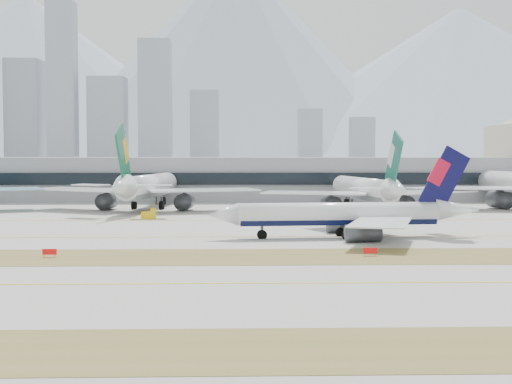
{
  "coord_description": "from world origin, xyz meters",
  "views": [
    {
      "loc": [
        2.15,
        -142.29,
        15.9
      ],
      "look_at": [
        6.47,
        18.0,
        7.5
      ],
      "focal_mm": 50.0,
      "sensor_mm": 36.0,
      "label": 1
    }
  ],
  "objects_px": {
    "widebody_cathay": "(366,190)",
    "terminal": "(231,178)",
    "widebody_eva": "(147,188)",
    "taxiing_airliner": "(348,215)"
  },
  "relations": [
    {
      "from": "widebody_eva",
      "to": "terminal",
      "type": "bearing_deg",
      "value": -17.94
    },
    {
      "from": "widebody_cathay",
      "to": "terminal",
      "type": "relative_size",
      "value": 0.22
    },
    {
      "from": "widebody_cathay",
      "to": "terminal",
      "type": "xyz_separation_m",
      "value": [
        -38.59,
        57.92,
        1.59
      ]
    },
    {
      "from": "widebody_cathay",
      "to": "terminal",
      "type": "bearing_deg",
      "value": 25.89
    },
    {
      "from": "widebody_cathay",
      "to": "widebody_eva",
      "type": "bearing_deg",
      "value": 75.73
    },
    {
      "from": "widebody_eva",
      "to": "taxiing_airliner",
      "type": "bearing_deg",
      "value": -138.86
    },
    {
      "from": "terminal",
      "to": "taxiing_airliner",
      "type": "bearing_deg",
      "value": -79.04
    },
    {
      "from": "widebody_eva",
      "to": "widebody_cathay",
      "type": "relative_size",
      "value": 1.08
    },
    {
      "from": "taxiing_airliner",
      "to": "terminal",
      "type": "xyz_separation_m",
      "value": [
        -23.52,
        121.48,
        3.18
      ]
    },
    {
      "from": "widebody_eva",
      "to": "widebody_cathay",
      "type": "bearing_deg",
      "value": -89.22
    }
  ]
}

